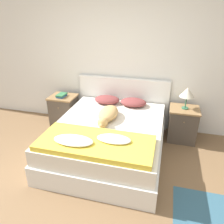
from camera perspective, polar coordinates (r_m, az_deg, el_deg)
ground_plane at (r=2.89m, az=-9.75°, el=-21.88°), size 16.00×16.00×0.00m
wall_back at (r=4.08m, az=1.31°, el=13.51°), size 9.00×0.06×2.55m
bed at (r=3.44m, az=-0.85°, el=-7.02°), size 1.64×1.97×0.54m
headboard at (r=4.21m, az=2.83°, el=2.91°), size 1.72×0.06×0.97m
nightstand_left at (r=4.41m, az=-12.41°, el=0.46°), size 0.49×0.45×0.60m
nightstand_right at (r=3.99m, az=17.92°, el=-3.01°), size 0.49×0.45×0.60m
pillow_left at (r=4.00m, az=-1.30°, el=3.25°), size 0.46×0.34×0.13m
pillow_right at (r=3.91m, az=5.60°, el=2.55°), size 0.46×0.34×0.13m
quilt at (r=2.78m, az=-4.56°, el=-7.93°), size 1.46×0.65×0.13m
dog at (r=3.39m, az=-1.13°, el=-0.62°), size 0.29×0.76×0.17m
book_stack at (r=4.27m, az=-13.04°, el=4.26°), size 0.15×0.23×0.05m
table_lamp at (r=3.76m, az=19.08°, el=4.78°), size 0.24×0.24×0.37m
rug at (r=2.98m, az=25.44°, el=-22.72°), size 0.94×0.62×0.00m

